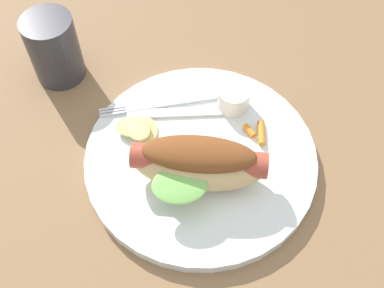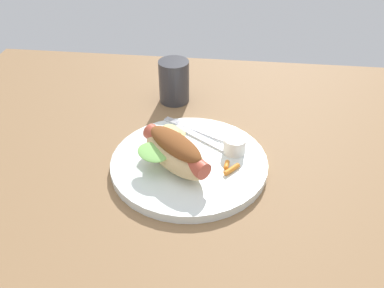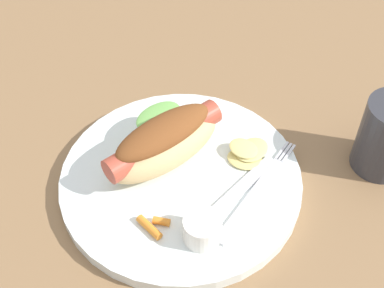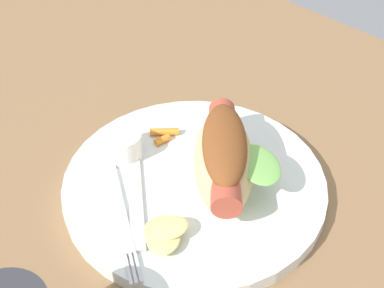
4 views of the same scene
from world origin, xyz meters
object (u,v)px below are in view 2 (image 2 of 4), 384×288
(chips_pile, at_px, (174,132))
(carrot_garnish, at_px, (230,168))
(drinking_cup, at_px, (174,81))
(sauce_ramekin, at_px, (235,145))
(fork, at_px, (202,132))
(plate, at_px, (189,163))
(hot_dog, at_px, (175,152))
(knife, at_px, (202,139))

(chips_pile, distance_m, carrot_garnish, 0.15)
(carrot_garnish, relative_size, drinking_cup, 0.39)
(sauce_ramekin, bearing_deg, fork, -39.56)
(plate, xyz_separation_m, fork, (-0.01, -0.09, 0.01))
(hot_dog, relative_size, carrot_garnish, 4.06)
(hot_dog, height_order, carrot_garnish, hot_dog)
(chips_pile, distance_m, drinking_cup, 0.16)
(sauce_ramekin, height_order, chips_pile, sauce_ramekin)
(sauce_ramekin, height_order, carrot_garnish, sauce_ramekin)
(plate, height_order, carrot_garnish, carrot_garnish)
(fork, bearing_deg, chips_pile, 41.01)
(knife, relative_size, carrot_garnish, 3.61)
(hot_dog, distance_m, knife, 0.10)
(hot_dog, relative_size, chips_pile, 2.54)
(drinking_cup, bearing_deg, plate, 104.95)
(fork, relative_size, drinking_cup, 1.62)
(hot_dog, distance_m, chips_pile, 0.10)
(carrot_garnish, bearing_deg, drinking_cup, -61.64)
(knife, height_order, chips_pile, chips_pile)
(hot_dog, relative_size, drinking_cup, 1.57)
(sauce_ramekin, distance_m, drinking_cup, 0.24)
(plate, distance_m, hot_dog, 0.05)
(knife, distance_m, carrot_garnish, 0.10)
(plate, xyz_separation_m, drinking_cup, (0.06, -0.23, 0.04))
(drinking_cup, bearing_deg, hot_dog, 99.10)
(plate, bearing_deg, fork, -98.98)
(plate, height_order, drinking_cup, drinking_cup)
(sauce_ramekin, xyz_separation_m, carrot_garnish, (0.01, 0.05, -0.01))
(fork, distance_m, carrot_garnish, 0.12)
(chips_pile, xyz_separation_m, carrot_garnish, (-0.11, 0.09, -0.00))
(carrot_garnish, xyz_separation_m, drinking_cup, (0.14, -0.25, 0.03))
(fork, height_order, chips_pile, chips_pile)
(fork, distance_m, knife, 0.02)
(carrot_garnish, bearing_deg, sauce_ramekin, -95.64)
(knife, xyz_separation_m, drinking_cup, (0.08, -0.17, 0.03))
(chips_pile, bearing_deg, hot_dog, 100.48)
(plate, height_order, fork, fork)
(chips_pile, bearing_deg, carrot_garnish, 140.45)
(sauce_ramekin, relative_size, chips_pile, 0.69)
(plate, height_order, sauce_ramekin, sauce_ramekin)
(sauce_ramekin, height_order, knife, sauce_ramekin)
(carrot_garnish, bearing_deg, hot_dog, 1.67)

